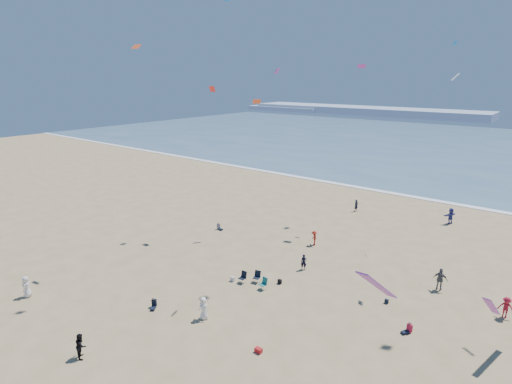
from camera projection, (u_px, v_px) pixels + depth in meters
The scene contains 13 objects.
ground at pixel (151, 357), 24.67m from camera, with size 220.00×220.00×0.00m, color tan.
ocean at pixel (469, 149), 96.72m from camera, with size 220.00×100.00×0.06m, color #476B84.
surf_line at pixel (399, 194), 58.79m from camera, with size 220.00×1.20×0.08m, color white.
headland_far at pixel (363, 110), 188.58m from camera, with size 110.00×20.00×3.20m, color #7A8EA8.
headland_near at pixel (286, 108), 208.55m from camera, with size 40.00×14.00×2.00m, color #7A8EA8.
standing_flyers at pixel (362, 286), 31.32m from camera, with size 35.05×40.55×1.93m.
seated_group at pixel (209, 320), 27.74m from camera, with size 24.20×26.78×0.84m.
chair_cluster at pixel (254, 279), 33.11m from camera, with size 2.65×1.46×1.00m.
white_tote at pixel (233, 279), 33.81m from camera, with size 0.35×0.20×0.40m, color silver.
black_backpack at pixel (280, 282), 33.40m from camera, with size 0.30×0.22×0.38m, color black.
cooler at pixel (258, 350), 25.05m from camera, with size 0.45×0.30×0.30m, color #B4191C.
navy_bag at pixel (387, 301), 30.50m from camera, with size 0.28×0.18×0.34m, color black.
kites_aloft at pixel (402, 112), 25.18m from camera, with size 32.06×42.13×29.88m.
Camera 1 is at (17.94, -12.49, 16.65)m, focal length 28.00 mm.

